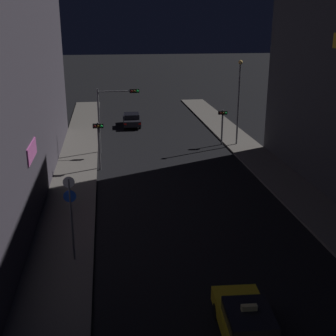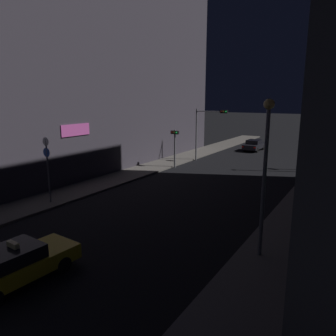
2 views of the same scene
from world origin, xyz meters
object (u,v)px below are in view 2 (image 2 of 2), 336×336
(street_lamp_far_block, at_px, (326,122))
(traffic_light_overhead, at_px, (207,124))
(taxi, at_px, (16,264))
(street_lamp_near_block, at_px, (266,160))
(far_car, at_px, (254,145))
(traffic_light_right_kerb, at_px, (309,145))
(sign_pole_left, at_px, (48,164))
(traffic_light_left_kerb, at_px, (175,141))

(street_lamp_far_block, bearing_deg, traffic_light_overhead, -175.83)
(taxi, xyz_separation_m, street_lamp_near_block, (7.07, 6.61, 3.55))
(taxi, xyz_separation_m, traffic_light_overhead, (-4.02, 24.84, 3.26))
(far_car, relative_size, street_lamp_near_block, 0.68)
(traffic_light_overhead, height_order, street_lamp_near_block, street_lamp_near_block)
(traffic_light_right_kerb, xyz_separation_m, sign_pole_left, (-12.33, -19.55, 0.29))
(traffic_light_right_kerb, distance_m, street_lamp_far_block, 2.64)
(far_car, relative_size, traffic_light_right_kerb, 1.37)
(traffic_light_left_kerb, height_order, street_lamp_far_block, street_lamp_far_block)
(sign_pole_left, bearing_deg, traffic_light_right_kerb, 57.77)
(traffic_light_left_kerb, bearing_deg, traffic_light_overhead, 74.45)
(sign_pole_left, height_order, street_lamp_near_block, street_lamp_near_block)
(taxi, distance_m, traffic_light_right_kerb, 26.82)
(traffic_light_right_kerb, bearing_deg, far_car, 131.55)
(far_car, xyz_separation_m, traffic_light_overhead, (-2.09, -10.10, 3.27))
(street_lamp_near_block, bearing_deg, traffic_light_left_kerb, 132.11)
(taxi, relative_size, sign_pole_left, 1.08)
(traffic_light_overhead, bearing_deg, traffic_light_right_kerb, 7.30)
(traffic_light_left_kerb, bearing_deg, far_car, 77.10)
(taxi, distance_m, street_lamp_near_block, 10.31)
(street_lamp_near_block, bearing_deg, far_car, 107.62)
(sign_pole_left, xyz_separation_m, street_lamp_near_block, (13.50, 0.04, 1.63))
(traffic_light_overhead, xyz_separation_m, sign_pole_left, (-2.42, -18.28, -1.34))
(taxi, bearing_deg, traffic_light_overhead, 99.19)
(taxi, relative_size, traffic_light_right_kerb, 1.39)
(traffic_light_left_kerb, distance_m, traffic_light_right_kerb, 12.61)
(sign_pole_left, relative_size, street_lamp_near_block, 0.64)
(taxi, height_order, far_car, taxi)
(far_car, height_order, sign_pole_left, sign_pole_left)
(traffic_light_left_kerb, relative_size, street_lamp_near_block, 0.57)
(far_car, bearing_deg, traffic_light_overhead, -101.69)
(taxi, relative_size, street_lamp_far_block, 0.60)
(street_lamp_near_block, bearing_deg, taxi, -136.90)
(traffic_light_overhead, xyz_separation_m, street_lamp_near_block, (11.09, -18.23, 0.29))
(street_lamp_near_block, xyz_separation_m, street_lamp_far_block, (0.11, 19.05, 0.34))
(traffic_light_left_kerb, xyz_separation_m, street_lamp_far_block, (12.47, 5.38, 1.95))
(far_car, xyz_separation_m, street_lamp_near_block, (9.00, -28.33, 3.55))
(street_lamp_near_block, bearing_deg, traffic_light_right_kerb, 93.45)
(traffic_light_overhead, bearing_deg, traffic_light_left_kerb, -105.55)
(traffic_light_right_kerb, height_order, street_lamp_far_block, street_lamp_far_block)
(traffic_light_overhead, bearing_deg, street_lamp_far_block, 4.17)
(far_car, distance_m, street_lamp_near_block, 29.93)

